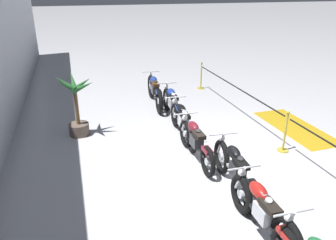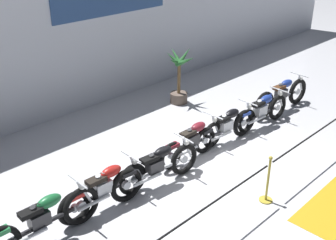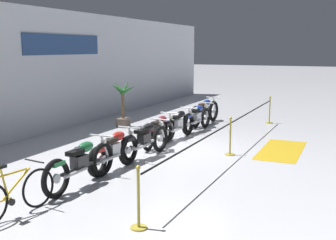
% 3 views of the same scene
% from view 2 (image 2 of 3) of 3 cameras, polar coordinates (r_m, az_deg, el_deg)
% --- Properties ---
extents(ground_plane, '(120.00, 120.00, 0.00)m').
position_cam_2_polar(ground_plane, '(9.84, 6.18, -6.71)').
color(ground_plane, silver).
extents(back_wall, '(28.00, 0.29, 4.20)m').
position_cam_2_polar(back_wall, '(12.55, -12.03, 10.68)').
color(back_wall, silver).
rests_on(back_wall, ground).
extents(motorcycle_green_0, '(2.36, 0.62, 0.97)m').
position_cam_2_polar(motorcycle_green_0, '(7.86, -16.60, -12.92)').
color(motorcycle_green_0, black).
rests_on(motorcycle_green_0, ground).
extents(motorcycle_red_1, '(2.11, 0.62, 0.93)m').
position_cam_2_polar(motorcycle_red_1, '(8.46, -8.52, -9.15)').
color(motorcycle_red_1, black).
rests_on(motorcycle_red_1, ground).
extents(motorcycle_black_2, '(2.32, 0.62, 0.95)m').
position_cam_2_polar(motorcycle_black_2, '(8.98, -1.52, -6.45)').
color(motorcycle_black_2, black).
rests_on(motorcycle_black_2, ground).
extents(motorcycle_maroon_3, '(2.14, 0.62, 0.92)m').
position_cam_2_polar(motorcycle_maroon_3, '(10.06, 3.42, -2.78)').
color(motorcycle_maroon_3, black).
rests_on(motorcycle_maroon_3, ground).
extents(motorcycle_black_4, '(2.30, 0.62, 0.92)m').
position_cam_2_polar(motorcycle_black_4, '(10.83, 8.01, -0.84)').
color(motorcycle_black_4, black).
rests_on(motorcycle_black_4, ground).
extents(motorcycle_blue_5, '(2.26, 0.62, 0.95)m').
position_cam_2_polar(motorcycle_blue_5, '(11.77, 12.54, 1.12)').
color(motorcycle_blue_5, black).
rests_on(motorcycle_blue_5, ground).
extents(motorcycle_blue_6, '(2.44, 0.62, 0.98)m').
position_cam_2_polar(motorcycle_blue_6, '(12.95, 15.18, 3.23)').
color(motorcycle_blue_6, black).
rests_on(motorcycle_blue_6, ground).
extents(potted_palm_left_of_row, '(1.07, 1.03, 1.72)m').
position_cam_2_polar(potted_palm_left_of_row, '(12.96, 1.51, 5.56)').
color(potted_palm_left_of_row, brown).
rests_on(potted_palm_left_of_row, ground).
extents(stanchion_far_left, '(10.65, 0.28, 1.05)m').
position_cam_2_polar(stanchion_far_left, '(7.71, 8.16, -10.48)').
color(stanchion_far_left, gold).
rests_on(stanchion_far_left, ground).
extents(stanchion_mid_left, '(0.28, 0.28, 1.05)m').
position_cam_2_polar(stanchion_mid_left, '(8.85, 13.30, -8.70)').
color(stanchion_mid_left, gold).
rests_on(stanchion_mid_left, ground).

